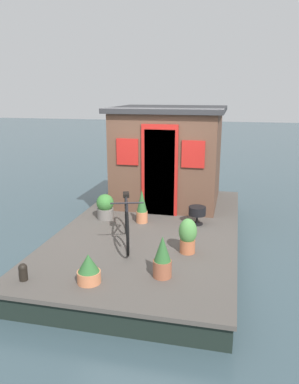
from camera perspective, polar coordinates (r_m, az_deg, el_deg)
ground_plane at (r=7.08m, az=0.37°, el=-8.08°), size 60.00×60.00×0.00m
houseboat_deck at (r=7.00m, az=0.37°, el=-6.63°), size 5.58×3.09×0.38m
houseboat_cabin at (r=8.26m, az=2.94°, el=5.67°), size 2.20×2.36×2.08m
bicycle at (r=6.10m, az=-3.50°, el=-4.36°), size 1.58×0.64×0.81m
potted_plant_lavender at (r=4.98m, az=-9.26°, el=-11.54°), size 0.31×0.31×0.40m
potted_plant_rosemary at (r=5.03m, az=1.98°, el=-9.98°), size 0.25×0.25×0.58m
potted_plant_geranium at (r=7.02m, az=-1.17°, el=-2.29°), size 0.21×0.21×0.64m
potted_plant_thyme at (r=7.29m, az=-6.77°, el=-2.22°), size 0.33×0.33×0.49m
potted_plant_sage at (r=5.76m, az=5.85°, el=-6.58°), size 0.28×0.28×0.55m
charcoal_grill at (r=6.99m, az=7.28°, el=-3.01°), size 0.32×0.32×0.34m
mooring_bollard at (r=5.27m, az=-18.71°, el=-11.38°), size 0.12×0.12×0.24m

